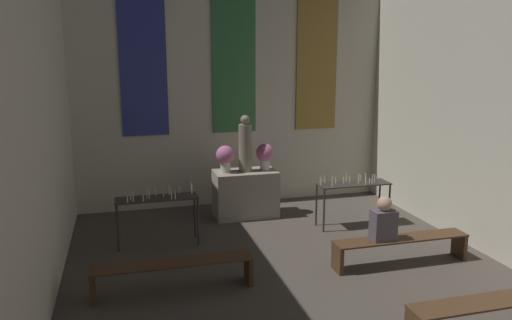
# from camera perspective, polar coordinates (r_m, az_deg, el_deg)

# --- Properties ---
(wall_back) EXTENTS (6.76, 0.16, 4.86)m
(wall_back) POSITION_cam_1_polar(r_m,az_deg,el_deg) (10.53, -2.60, 8.16)
(wall_back) COLOR beige
(wall_back) RESTS_ON ground_plane
(altar) EXTENTS (1.23, 0.70, 0.92)m
(altar) POSITION_cam_1_polar(r_m,az_deg,el_deg) (9.90, -1.22, -3.85)
(altar) COLOR gray
(altar) RESTS_ON ground_plane
(statue) EXTENTS (0.26, 0.26, 1.10)m
(statue) POSITION_cam_1_polar(r_m,az_deg,el_deg) (9.68, -1.24, 1.67)
(statue) COLOR gray
(statue) RESTS_ON altar
(flower_vase_left) EXTENTS (0.36, 0.36, 0.53)m
(flower_vase_left) POSITION_cam_1_polar(r_m,az_deg,el_deg) (9.63, -3.54, 0.40)
(flower_vase_left) COLOR beige
(flower_vase_left) RESTS_ON altar
(flower_vase_right) EXTENTS (0.36, 0.36, 0.53)m
(flower_vase_right) POSITION_cam_1_polar(r_m,az_deg,el_deg) (9.82, 1.02, 0.64)
(flower_vase_right) COLOR beige
(flower_vase_right) RESTS_ON altar
(candle_rack_left) EXTENTS (1.37, 0.43, 1.02)m
(candle_rack_left) POSITION_cam_1_polar(r_m,az_deg,el_deg) (8.53, -11.23, -4.91)
(candle_rack_left) COLOR #332D28
(candle_rack_left) RESTS_ON ground_plane
(candle_rack_right) EXTENTS (1.37, 0.43, 1.02)m
(candle_rack_right) POSITION_cam_1_polar(r_m,az_deg,el_deg) (9.45, 11.05, -3.25)
(candle_rack_right) COLOR #332D28
(candle_rack_right) RESTS_ON ground_plane
(pew_third_right) EXTENTS (2.16, 0.36, 0.43)m
(pew_third_right) POSITION_cam_1_polar(r_m,az_deg,el_deg) (6.56, 25.72, -15.01)
(pew_third_right) COLOR #4C331E
(pew_third_right) RESTS_ON ground_plane
(pew_back_left) EXTENTS (2.16, 0.36, 0.43)m
(pew_back_left) POSITION_cam_1_polar(r_m,az_deg,el_deg) (6.98, -9.42, -12.23)
(pew_back_left) COLOR #4C331E
(pew_back_left) RESTS_ON ground_plane
(pew_back_right) EXTENTS (2.16, 0.36, 0.43)m
(pew_back_right) POSITION_cam_1_polar(r_m,az_deg,el_deg) (8.04, 16.23, -9.24)
(pew_back_right) COLOR #4C331E
(pew_back_right) RESTS_ON ground_plane
(person_seated) EXTENTS (0.36, 0.24, 0.68)m
(person_seated) POSITION_cam_1_polar(r_m,az_deg,el_deg) (7.74, 14.38, -6.73)
(person_seated) COLOR #564C56
(person_seated) RESTS_ON pew_back_right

